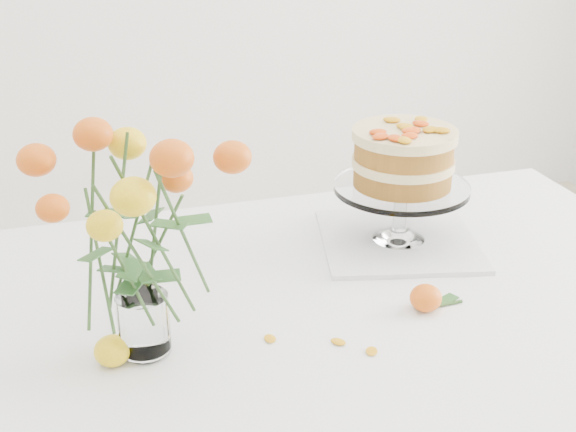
% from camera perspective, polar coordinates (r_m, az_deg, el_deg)
% --- Properties ---
extents(table, '(1.43, 0.93, 0.76)m').
position_cam_1_polar(table, '(1.44, 2.31, -8.73)').
color(table, tan).
rests_on(table, ground).
extents(napkin, '(0.36, 0.36, 0.01)m').
position_cam_1_polar(napkin, '(1.60, 7.85, -1.74)').
color(napkin, silver).
rests_on(napkin, table).
extents(cake_stand, '(0.26, 0.26, 0.24)m').
position_cam_1_polar(cake_stand, '(1.54, 8.18, 3.72)').
color(cake_stand, silver).
rests_on(cake_stand, napkin).
extents(rose_vase, '(0.34, 0.34, 0.40)m').
position_cam_1_polar(rose_vase, '(1.16, -10.88, 0.18)').
color(rose_vase, silver).
rests_on(rose_vase, table).
extents(loose_rose_near, '(0.10, 0.06, 0.05)m').
position_cam_1_polar(loose_rose_near, '(1.24, -12.36, -9.34)').
color(loose_rose_near, yellow).
rests_on(loose_rose_near, table).
extents(loose_rose_far, '(0.10, 0.05, 0.05)m').
position_cam_1_polar(loose_rose_far, '(1.37, 9.79, -5.77)').
color(loose_rose_far, '#DB5C0A').
rests_on(loose_rose_far, table).
extents(stray_petal_a, '(0.03, 0.02, 0.00)m').
position_cam_1_polar(stray_petal_a, '(1.28, -1.29, -8.72)').
color(stray_petal_a, orange).
rests_on(stray_petal_a, table).
extents(stray_petal_b, '(0.03, 0.02, 0.00)m').
position_cam_1_polar(stray_petal_b, '(1.27, 3.59, -8.93)').
color(stray_petal_b, orange).
rests_on(stray_petal_b, table).
extents(stray_petal_c, '(0.03, 0.02, 0.00)m').
position_cam_1_polar(stray_petal_c, '(1.26, 5.96, -9.56)').
color(stray_petal_c, orange).
rests_on(stray_petal_c, table).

